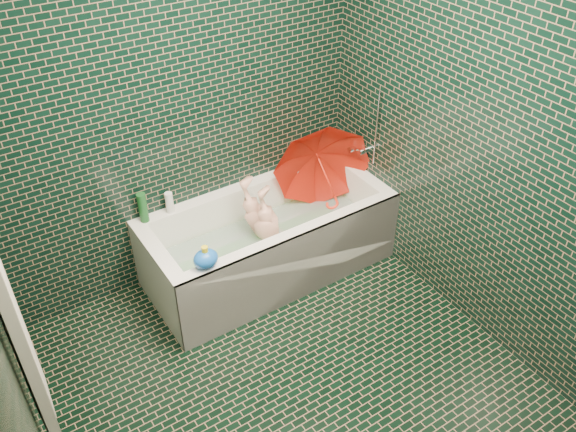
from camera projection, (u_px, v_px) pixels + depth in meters
floor at (296, 396)px, 3.54m from camera, size 2.80×2.80×0.00m
wall_back at (171, 109)px, 3.73m from camera, size 2.80×0.00×2.80m
wall_left at (3, 347)px, 2.22m from camera, size 0.00×2.80×2.80m
wall_right at (494, 148)px, 3.36m from camera, size 0.00×2.80×2.80m
bathtub at (270, 248)px, 4.29m from camera, size 1.70×0.75×0.55m
bath_mat at (269, 252)px, 4.33m from camera, size 1.35×0.47×0.01m
water at (268, 237)px, 4.24m from camera, size 1.48×0.53×0.00m
towel at (20, 339)px, 2.54m from camera, size 0.08×0.44×1.12m
faucet at (366, 146)px, 4.31m from camera, size 0.18×0.19×0.55m
child at (268, 233)px, 4.26m from camera, size 0.98×0.47×0.42m
umbrella at (327, 178)px, 4.26m from camera, size 1.03×0.88×0.87m
soap_bottle_a at (334, 153)px, 4.66m from camera, size 0.12×0.12×0.27m
soap_bottle_b at (335, 153)px, 4.66m from camera, size 0.10×0.10×0.21m
soap_bottle_c at (336, 155)px, 4.63m from camera, size 0.13×0.13×0.16m
bottle_right_tall at (324, 148)px, 4.52m from camera, size 0.06×0.06×0.21m
bottle_right_pump at (331, 146)px, 4.56m from camera, size 0.06×0.06×0.19m
bottle_left_tall at (143, 208)px, 3.92m from camera, size 0.07×0.07×0.21m
bottle_left_short at (169, 202)px, 4.01m from camera, size 0.06×0.06×0.15m
rubber_duck at (322, 154)px, 4.56m from camera, size 0.12×0.08×0.10m
bath_toy at (206, 259)px, 3.58m from camera, size 0.16×0.14×0.15m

